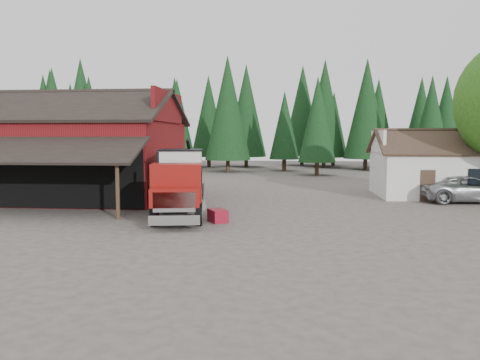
{
  "coord_description": "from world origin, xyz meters",
  "views": [
    {
      "loc": [
        2.55,
        -20.05,
        4.05
      ],
      "look_at": [
        0.25,
        4.25,
        1.8
      ],
      "focal_mm": 35.0,
      "sensor_mm": 36.0,
      "label": 1
    }
  ],
  "objects": [
    {
      "name": "equip_box",
      "position": [
        -0.6,
        1.85,
        0.3
      ],
      "size": [
        1.14,
        1.3,
        0.6
      ],
      "primitive_type": "cube",
      "rotation": [
        0.0,
        0.0,
        0.5
      ],
      "color": "maroon",
      "rests_on": "ground"
    },
    {
      "name": "conifer_backdrop",
      "position": [
        0.0,
        42.0,
        0.0
      ],
      "size": [
        76.0,
        16.0,
        16.0
      ],
      "primitive_type": null,
      "color": "black",
      "rests_on": "ground"
    },
    {
      "name": "silver_car",
      "position": [
        14.0,
        10.0,
        0.83
      ],
      "size": [
        6.15,
        3.21,
        1.65
      ],
      "primitive_type": "imported",
      "rotation": [
        0.0,
        0.0,
        1.65
      ],
      "color": "#9A9CA2",
      "rests_on": "ground"
    },
    {
      "name": "farmhouse",
      "position": [
        13.0,
        13.0,
        1.67
      ],
      "size": [
        8.6,
        6.42,
        4.65
      ],
      "color": "silver",
      "rests_on": "ground"
    },
    {
      "name": "near_pine_b",
      "position": [
        6.0,
        30.0,
        5.89
      ],
      "size": [
        3.96,
        3.96,
        10.4
      ],
      "color": "#382619",
      "rests_on": "ground"
    },
    {
      "name": "near_pine_d",
      "position": [
        -4.0,
        34.0,
        7.39
      ],
      "size": [
        5.28,
        5.28,
        13.4
      ],
      "color": "#382619",
      "rests_on": "ground"
    },
    {
      "name": "near_pine_a",
      "position": [
        -22.0,
        28.0,
        6.39
      ],
      "size": [
        4.4,
        4.4,
        11.4
      ],
      "color": "#382619",
      "rests_on": "ground"
    },
    {
      "name": "ground",
      "position": [
        0.0,
        0.0,
        0.0
      ],
      "size": [
        120.0,
        120.0,
        0.0
      ],
      "primitive_type": "plane",
      "color": "#4E423D",
      "rests_on": "ground"
    },
    {
      "name": "red_barn",
      "position": [
        -11.0,
        9.9,
        2.69
      ],
      "size": [
        12.8,
        13.63,
        7.18
      ],
      "color": "maroon",
      "rests_on": "ground"
    },
    {
      "name": "feed_truck",
      "position": [
        -2.79,
        3.53,
        1.83
      ],
      "size": [
        3.69,
        8.95,
        3.92
      ],
      "rotation": [
        0.0,
        0.0,
        0.16
      ],
      "color": "black",
      "rests_on": "ground"
    }
  ]
}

